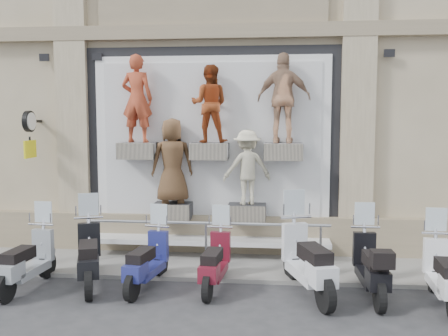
{
  "coord_description": "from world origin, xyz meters",
  "views": [
    {
      "loc": [
        1.36,
        -7.85,
        3.02
      ],
      "look_at": [
        0.38,
        1.9,
        2.04
      ],
      "focal_mm": 40.0,
      "sensor_mm": 36.0,
      "label": 1
    }
  ],
  "objects_px": {
    "scooter_f": "(215,250)",
    "scooter_h": "(371,253)",
    "scooter_i": "(444,260)",
    "clock_sign_bracket": "(30,128)",
    "scooter_c": "(27,248)",
    "guard_rail": "(206,244)",
    "scooter_d": "(89,243)",
    "scooter_g": "(308,246)",
    "scooter_e": "(147,249)"
  },
  "relations": [
    {
      "from": "scooter_f",
      "to": "scooter_h",
      "type": "relative_size",
      "value": 0.93
    },
    {
      "from": "scooter_i",
      "to": "clock_sign_bracket",
      "type": "bearing_deg",
      "value": 168.66
    },
    {
      "from": "scooter_f",
      "to": "scooter_i",
      "type": "height_order",
      "value": "scooter_i"
    },
    {
      "from": "scooter_c",
      "to": "scooter_i",
      "type": "bearing_deg",
      "value": 3.38
    },
    {
      "from": "scooter_c",
      "to": "guard_rail",
      "type": "bearing_deg",
      "value": 33.36
    },
    {
      "from": "scooter_h",
      "to": "clock_sign_bracket",
      "type": "bearing_deg",
      "value": 162.94
    },
    {
      "from": "guard_rail",
      "to": "scooter_f",
      "type": "height_order",
      "value": "scooter_f"
    },
    {
      "from": "scooter_c",
      "to": "scooter_d",
      "type": "distance_m",
      "value": 1.06
    },
    {
      "from": "scooter_c",
      "to": "scooter_i",
      "type": "relative_size",
      "value": 0.99
    },
    {
      "from": "scooter_f",
      "to": "scooter_g",
      "type": "bearing_deg",
      "value": -0.67
    },
    {
      "from": "guard_rail",
      "to": "scooter_d",
      "type": "distance_m",
      "value": 2.41
    },
    {
      "from": "clock_sign_bracket",
      "to": "scooter_g",
      "type": "distance_m",
      "value": 6.46
    },
    {
      "from": "clock_sign_bracket",
      "to": "scooter_e",
      "type": "bearing_deg",
      "value": -31.84
    },
    {
      "from": "scooter_c",
      "to": "scooter_h",
      "type": "xyz_separation_m",
      "value": [
        5.96,
        0.21,
        0.02
      ]
    },
    {
      "from": "scooter_g",
      "to": "scooter_i",
      "type": "bearing_deg",
      "value": -24.29
    },
    {
      "from": "guard_rail",
      "to": "clock_sign_bracket",
      "type": "relative_size",
      "value": 4.96
    },
    {
      "from": "scooter_d",
      "to": "scooter_f",
      "type": "xyz_separation_m",
      "value": [
        2.27,
        0.07,
        -0.09
      ]
    },
    {
      "from": "guard_rail",
      "to": "scooter_i",
      "type": "xyz_separation_m",
      "value": [
        4.09,
        -1.74,
        0.28
      ]
    },
    {
      "from": "clock_sign_bracket",
      "to": "scooter_d",
      "type": "relative_size",
      "value": 0.52
    },
    {
      "from": "scooter_d",
      "to": "scooter_e",
      "type": "xyz_separation_m",
      "value": [
        1.07,
        -0.02,
        -0.09
      ]
    },
    {
      "from": "scooter_f",
      "to": "scooter_h",
      "type": "height_order",
      "value": "scooter_h"
    },
    {
      "from": "scooter_c",
      "to": "scooter_h",
      "type": "relative_size",
      "value": 0.97
    },
    {
      "from": "scooter_g",
      "to": "scooter_e",
      "type": "bearing_deg",
      "value": 161.19
    },
    {
      "from": "scooter_f",
      "to": "scooter_e",
      "type": "bearing_deg",
      "value": -171.42
    },
    {
      "from": "guard_rail",
      "to": "scooter_g",
      "type": "relative_size",
      "value": 2.38
    },
    {
      "from": "scooter_g",
      "to": "clock_sign_bracket",
      "type": "bearing_deg",
      "value": 143.98
    },
    {
      "from": "scooter_i",
      "to": "scooter_h",
      "type": "bearing_deg",
      "value": 169.9
    },
    {
      "from": "clock_sign_bracket",
      "to": "scooter_f",
      "type": "height_order",
      "value": "clock_sign_bracket"
    },
    {
      "from": "scooter_c",
      "to": "scooter_i",
      "type": "distance_m",
      "value": 7.05
    },
    {
      "from": "guard_rail",
      "to": "scooter_i",
      "type": "bearing_deg",
      "value": -22.99
    },
    {
      "from": "scooter_e",
      "to": "scooter_f",
      "type": "bearing_deg",
      "value": 12.86
    },
    {
      "from": "clock_sign_bracket",
      "to": "scooter_i",
      "type": "relative_size",
      "value": 0.55
    },
    {
      "from": "scooter_c",
      "to": "scooter_d",
      "type": "height_order",
      "value": "scooter_d"
    },
    {
      "from": "scooter_d",
      "to": "scooter_h",
      "type": "height_order",
      "value": "scooter_d"
    },
    {
      "from": "scooter_e",
      "to": "scooter_f",
      "type": "relative_size",
      "value": 1.01
    },
    {
      "from": "clock_sign_bracket",
      "to": "scooter_d",
      "type": "distance_m",
      "value": 3.38
    },
    {
      "from": "scooter_d",
      "to": "scooter_h",
      "type": "xyz_separation_m",
      "value": [
        4.93,
        -0.06,
        -0.04
      ]
    },
    {
      "from": "guard_rail",
      "to": "scooter_i",
      "type": "height_order",
      "value": "scooter_i"
    },
    {
      "from": "guard_rail",
      "to": "scooter_g",
      "type": "xyz_separation_m",
      "value": [
        1.94,
        -1.48,
        0.4
      ]
    },
    {
      "from": "clock_sign_bracket",
      "to": "scooter_f",
      "type": "distance_m",
      "value": 5.06
    },
    {
      "from": "scooter_d",
      "to": "scooter_f",
      "type": "relative_size",
      "value": 1.13
    },
    {
      "from": "clock_sign_bracket",
      "to": "scooter_c",
      "type": "xyz_separation_m",
      "value": [
        0.94,
        -2.13,
        -2.06
      ]
    },
    {
      "from": "scooter_e",
      "to": "scooter_f",
      "type": "height_order",
      "value": "scooter_e"
    },
    {
      "from": "scooter_e",
      "to": "scooter_i",
      "type": "bearing_deg",
      "value": 5.18
    },
    {
      "from": "scooter_g",
      "to": "scooter_c",
      "type": "bearing_deg",
      "value": 164.6
    },
    {
      "from": "scooter_h",
      "to": "scooter_g",
      "type": "bearing_deg",
      "value": 179.72
    },
    {
      "from": "clock_sign_bracket",
      "to": "scooter_f",
      "type": "xyz_separation_m",
      "value": [
        4.24,
        -1.8,
        -2.09
      ]
    },
    {
      "from": "scooter_g",
      "to": "scooter_i",
      "type": "distance_m",
      "value": 2.17
    },
    {
      "from": "scooter_c",
      "to": "scooter_e",
      "type": "distance_m",
      "value": 2.11
    },
    {
      "from": "scooter_c",
      "to": "scooter_d",
      "type": "relative_size",
      "value": 0.92
    }
  ]
}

